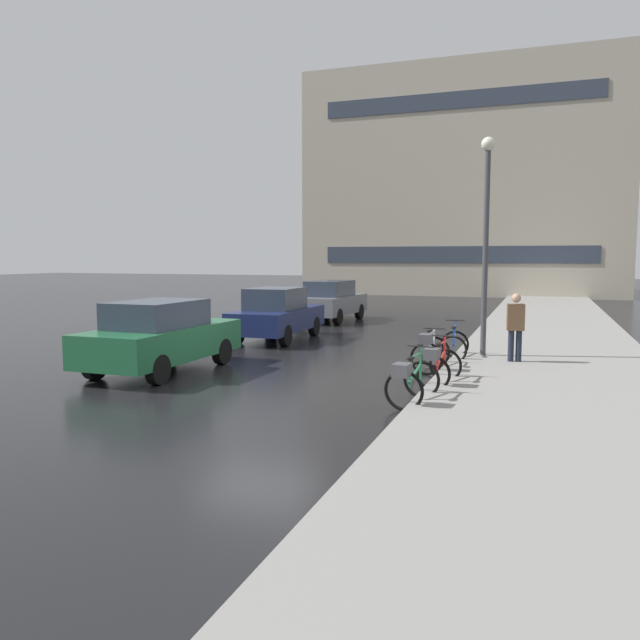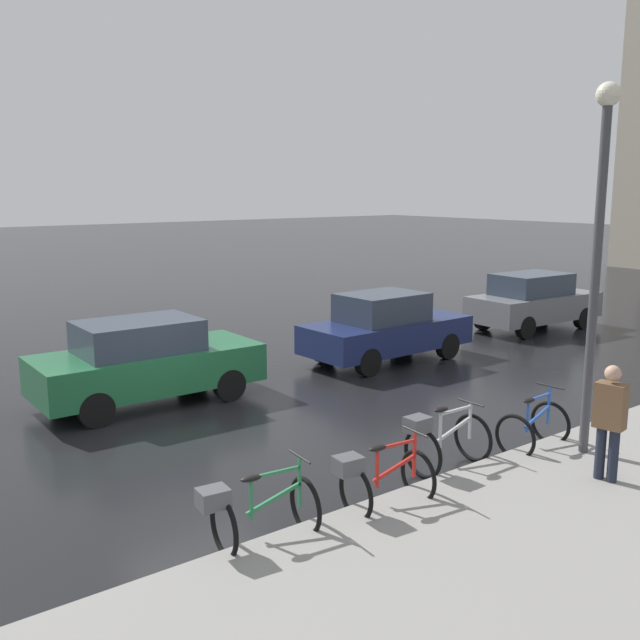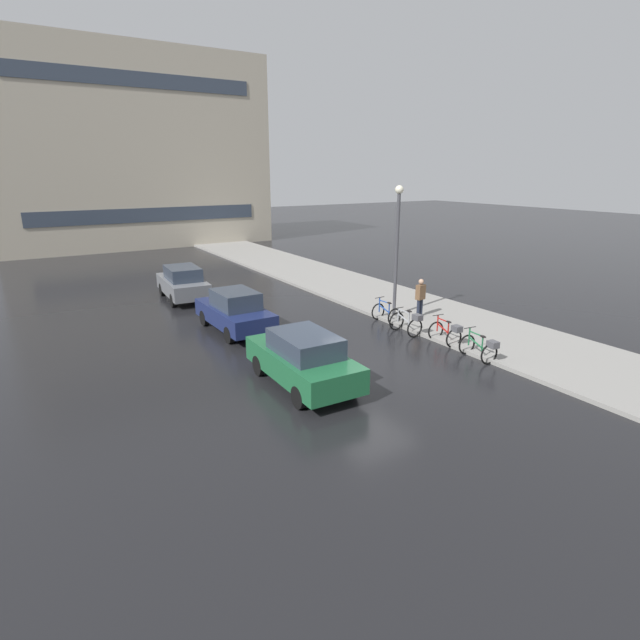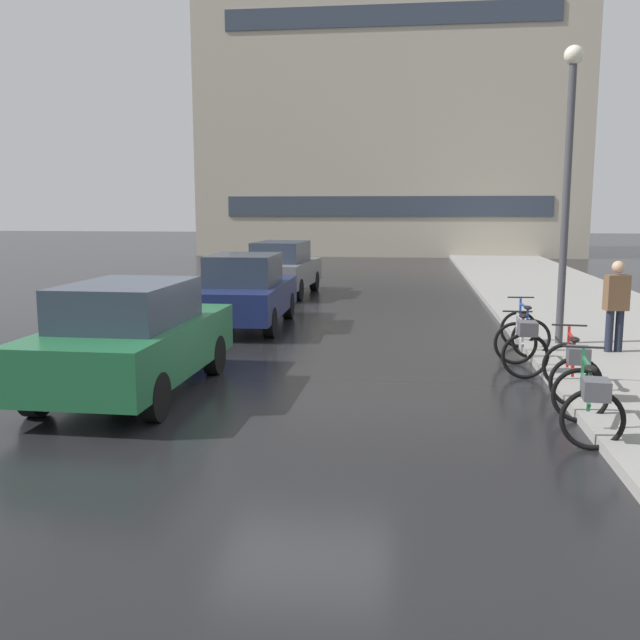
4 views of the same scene
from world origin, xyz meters
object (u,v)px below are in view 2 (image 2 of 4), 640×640
car_grey (533,301)px  bicycle_nearest (254,509)px  bicycle_second (379,478)px  bicycle_farthest (533,427)px  car_navy (385,328)px  car_green (146,361)px  bicycle_third (442,439)px  streetlamp (598,236)px  pedestrian (609,420)px

car_grey → bicycle_nearest: bearing=-65.8°
bicycle_second → car_grey: bearing=118.1°
bicycle_farthest → car_grey: bearing=126.3°
bicycle_second → car_navy: car_navy is taller
car_green → car_grey: (0.03, 12.14, 0.01)m
bicycle_third → streetlamp: streetlamp is taller
bicycle_nearest → car_navy: bearing=128.2°
streetlamp → bicycle_second: bearing=-98.6°
bicycle_second → car_green: size_ratio=0.32×
bicycle_farthest → bicycle_nearest: bearing=-90.7°
bicycle_second → bicycle_farthest: 3.42m
bicycle_third → bicycle_farthest: 1.79m
bicycle_second → bicycle_farthest: (-0.13, 3.41, -0.08)m
bicycle_second → car_navy: (-6.02, 5.63, 0.34)m
bicycle_nearest → bicycle_second: size_ratio=1.04×
bicycle_nearest → bicycle_second: bearing=83.5°
bicycle_farthest → car_navy: bearing=159.4°
streetlamp → bicycle_nearest: bearing=-97.9°
bicycle_farthest → car_green: (-6.17, -3.80, 0.44)m
bicycle_nearest → car_grey: (-6.07, 13.51, 0.36)m
car_green → pedestrian: pedestrian is taller
bicycle_third → bicycle_second: bearing=-74.7°
car_navy → bicycle_third: bearing=-35.5°
car_grey → pedestrian: pedestrian is taller
bicycle_third → car_navy: (-5.56, 3.97, 0.31)m
car_grey → bicycle_third: bearing=-60.1°
bicycle_third → car_green: (-5.85, -2.04, 0.33)m
bicycle_farthest → car_green: size_ratio=0.26×
bicycle_third → car_navy: bearing=144.5°
bicycle_third → car_grey: 11.66m
bicycle_third → bicycle_farthest: (0.32, 1.76, -0.11)m
car_grey → bicycle_second: bearing=-61.9°
car_grey → pedestrian: size_ratio=2.37×
car_green → car_navy: bearing=87.3°
car_green → car_navy: (0.29, 6.01, -0.02)m
car_navy → pedestrian: 7.84m
bicycle_second → car_green: 6.32m
car_green → bicycle_third: bearing=19.2°
car_grey → pedestrian: bearing=-48.9°
bicycle_second → bicycle_third: (-0.45, 1.66, 0.02)m
bicycle_third → pedestrian: bearing=36.4°
car_green → car_navy: car_navy is taller
pedestrian → streetlamp: (-0.81, 0.73, 2.45)m
bicycle_second → car_grey: size_ratio=0.33×
car_green → pedestrian: (7.67, 3.38, 0.17)m
bicycle_second → bicycle_third: bicycle_second is taller
bicycle_farthest → car_navy: size_ratio=0.26×
car_green → car_navy: size_ratio=1.01×
streetlamp → car_grey: bearing=130.4°
bicycle_nearest → pedestrian: pedestrian is taller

